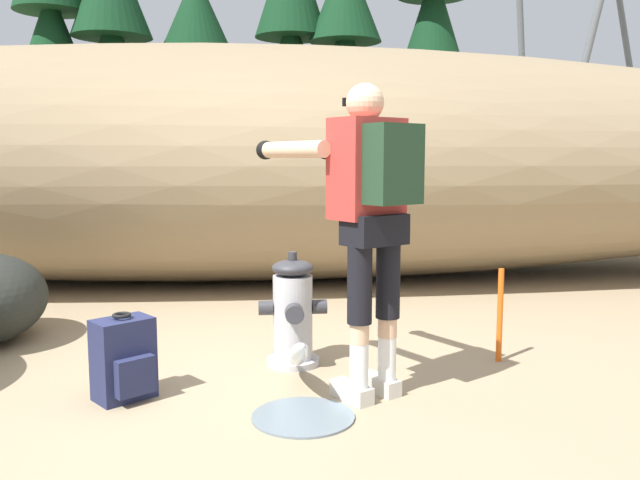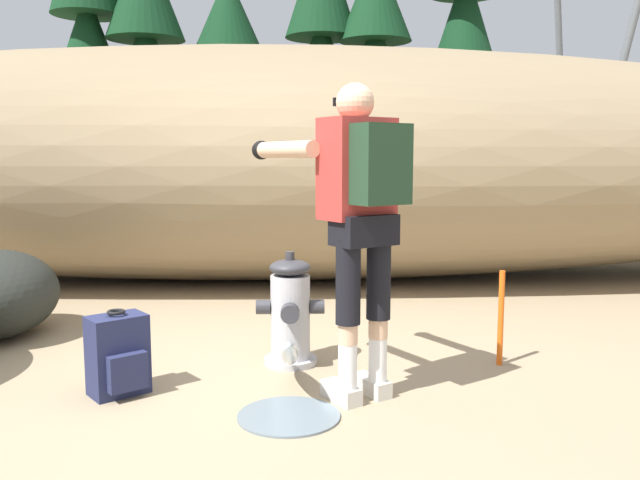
% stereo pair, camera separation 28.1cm
% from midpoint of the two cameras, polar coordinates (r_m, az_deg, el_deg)
% --- Properties ---
extents(ground_plane, '(56.00, 56.00, 0.04)m').
position_cam_midpoint_polar(ground_plane, '(3.87, -3.95, -12.62)').
color(ground_plane, '#998466').
extents(dirt_embankment, '(15.54, 3.20, 2.45)m').
position_cam_midpoint_polar(dirt_embankment, '(7.01, -3.09, 6.64)').
color(dirt_embankment, '#897556').
rests_on(dirt_embankment, ground_plane).
extents(fire_hydrant, '(0.43, 0.38, 0.72)m').
position_cam_midpoint_polar(fire_hydrant, '(4.09, -0.64, -6.45)').
color(fire_hydrant, '#B2B2B7').
rests_on(fire_hydrant, ground_plane).
extents(hydrant_water_jet, '(0.52, 0.96, 0.41)m').
position_cam_midpoint_polar(hydrant_water_jet, '(3.55, -0.40, -11.49)').
color(hydrant_water_jet, silver).
rests_on(hydrant_water_jet, ground_plane).
extents(utility_worker, '(0.84, 1.03, 1.68)m').
position_cam_midpoint_polar(utility_worker, '(3.42, 5.62, 3.47)').
color(utility_worker, beige).
rests_on(utility_worker, ground_plane).
extents(spare_backpack, '(0.36, 0.36, 0.47)m').
position_cam_midpoint_polar(spare_backpack, '(3.74, -15.20, -9.78)').
color(spare_backpack, '#23284C').
rests_on(spare_backpack, ground_plane).
extents(pine_tree_far_left, '(2.19, 2.19, 6.71)m').
position_cam_midpoint_polar(pine_tree_far_left, '(14.41, -19.11, 16.39)').
color(pine_tree_far_left, '#47331E').
rests_on(pine_tree_far_left, ground_plane).
extents(pine_tree_left, '(2.42, 2.42, 5.74)m').
position_cam_midpoint_polar(pine_tree_left, '(13.99, -14.40, 15.18)').
color(pine_tree_left, '#47331E').
rests_on(pine_tree_left, ground_plane).
extents(pine_tree_center, '(2.63, 2.63, 5.15)m').
position_cam_midpoint_polar(pine_tree_center, '(14.35, -7.40, 13.64)').
color(pine_tree_center, '#47331E').
rests_on(pine_tree_center, ground_plane).
extents(pine_tree_right, '(2.25, 2.25, 5.89)m').
position_cam_midpoint_polar(pine_tree_right, '(13.55, 0.74, 15.72)').
color(pine_tree_right, '#47331E').
rests_on(pine_tree_right, ground_plane).
extents(pine_tree_far_right, '(2.20, 2.20, 5.32)m').
position_cam_midpoint_polar(pine_tree_far_right, '(13.30, 5.46, 15.60)').
color(pine_tree_far_right, '#47331E').
rests_on(pine_tree_far_right, ground_plane).
extents(pine_tree_ridge_end, '(2.25, 2.25, 7.43)m').
position_cam_midpoint_polar(pine_tree_ridge_end, '(13.86, 13.17, 18.20)').
color(pine_tree_ridge_end, '#47331E').
rests_on(pine_tree_ridge_end, ground_plane).
extents(survey_stake, '(0.04, 0.04, 0.60)m').
position_cam_midpoint_polar(survey_stake, '(4.27, 17.41, -6.57)').
color(survey_stake, '#E55914').
rests_on(survey_stake, ground_plane).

